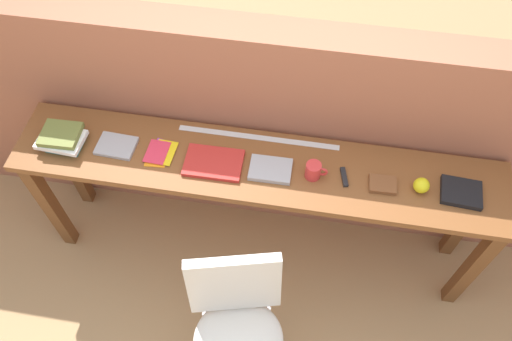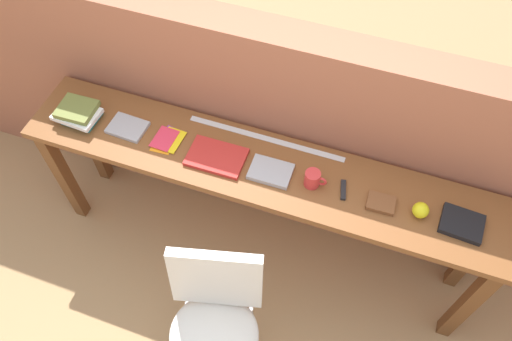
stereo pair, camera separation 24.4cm
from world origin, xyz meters
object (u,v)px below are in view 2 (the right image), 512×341
at_px(chair_white_moulded, 215,316).
at_px(pamphlet_pile_colourful, 167,140).
at_px(book_repair_rightmost, 462,224).
at_px(sports_ball_small, 421,210).
at_px(multitool_folded, 343,190).
at_px(leather_journal_brown, 381,203).
at_px(magazine_cycling, 128,127).
at_px(book_stack_leftmost, 79,113).
at_px(mug, 313,179).
at_px(book_open_centre, 216,157).

xyz_separation_m(chair_white_moulded, pamphlet_pile_colourful, (-0.51, 0.67, 0.36)).
bearing_deg(book_repair_rightmost, sports_ball_small, -174.23).
height_order(multitool_folded, leather_journal_brown, leather_journal_brown).
bearing_deg(sports_ball_small, book_repair_rightmost, 2.12).
bearing_deg(chair_white_moulded, multitool_folded, 57.88).
relative_size(magazine_cycling, multitool_folded, 1.77).
distance_m(book_stack_leftmost, book_repair_rightmost, 1.99).
height_order(mug, leather_journal_brown, mug).
bearing_deg(sports_ball_small, magazine_cycling, 179.54).
bearing_deg(leather_journal_brown, chair_white_moulded, -134.66).
bearing_deg(book_open_centre, leather_journal_brown, -0.29).
distance_m(mug, sports_ball_small, 0.52).
xyz_separation_m(chair_white_moulded, multitool_folded, (0.42, 0.67, 0.36)).
distance_m(book_open_centre, mug, 0.50).
bearing_deg(mug, leather_journal_brown, -0.63).
xyz_separation_m(chair_white_moulded, magazine_cycling, (-0.74, 0.67, 0.36)).
height_order(chair_white_moulded, pamphlet_pile_colourful, same).
xyz_separation_m(multitool_folded, sports_ball_small, (0.36, -0.01, 0.03)).
xyz_separation_m(magazine_cycling, mug, (1.01, -0.01, 0.04)).
distance_m(chair_white_moulded, sports_ball_small, 1.10).
bearing_deg(book_repair_rightmost, leather_journal_brown, -174.30).
bearing_deg(multitool_folded, book_stack_leftmost, -179.12).
bearing_deg(sports_ball_small, chair_white_moulded, -139.94).
height_order(chair_white_moulded, leather_journal_brown, leather_journal_brown).
xyz_separation_m(mug, multitool_folded, (0.15, 0.01, -0.04)).
height_order(magazine_cycling, leather_journal_brown, leather_journal_brown).
bearing_deg(chair_white_moulded, pamphlet_pile_colourful, 127.46).
bearing_deg(magazine_cycling, chair_white_moulded, -39.57).
bearing_deg(chair_white_moulded, book_repair_rightmost, 34.28).
relative_size(chair_white_moulded, book_open_centre, 3.09).
height_order(book_stack_leftmost, book_repair_rightmost, book_stack_leftmost).
relative_size(leather_journal_brown, book_repair_rightmost, 0.68).
distance_m(multitool_folded, leather_journal_brown, 0.19).
distance_m(magazine_cycling, mug, 1.01).
bearing_deg(book_open_centre, pamphlet_pile_colourful, 175.09).
height_order(book_stack_leftmost, mug, mug).
height_order(pamphlet_pile_colourful, mug, mug).
height_order(magazine_cycling, book_open_centre, book_open_centre).
distance_m(leather_journal_brown, book_repair_rightmost, 0.37).
relative_size(leather_journal_brown, sports_ball_small, 1.69).
distance_m(magazine_cycling, pamphlet_pile_colourful, 0.23).
relative_size(mug, multitool_folded, 1.00).
xyz_separation_m(magazine_cycling, pamphlet_pile_colourful, (0.23, -0.00, -0.00)).
xyz_separation_m(pamphlet_pile_colourful, mug, (0.78, -0.01, 0.04)).
height_order(book_stack_leftmost, pamphlet_pile_colourful, book_stack_leftmost).
bearing_deg(chair_white_moulded, magazine_cycling, 137.81).
bearing_deg(sports_ball_small, book_open_centre, -179.30).
relative_size(pamphlet_pile_colourful, multitool_folded, 1.66).
relative_size(chair_white_moulded, book_repair_rightmost, 4.69).
bearing_deg(leather_journal_brown, sports_ball_small, 0.17).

